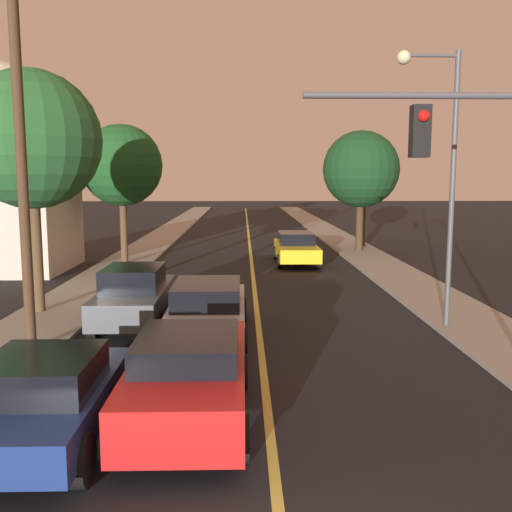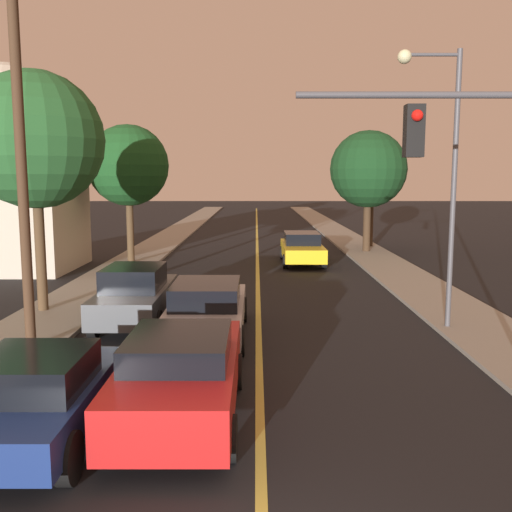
{
  "view_description": "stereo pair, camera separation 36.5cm",
  "coord_description": "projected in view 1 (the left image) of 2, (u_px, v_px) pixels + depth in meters",
  "views": [
    {
      "loc": [
        -0.43,
        -4.43,
        4.1
      ],
      "look_at": [
        0.0,
        13.91,
        1.6
      ],
      "focal_mm": 40.0,
      "sensor_mm": 36.0,
      "label": 1
    },
    {
      "loc": [
        -0.07,
        -4.44,
        4.1
      ],
      "look_at": [
        0.0,
        13.91,
        1.6
      ],
      "focal_mm": 40.0,
      "sensor_mm": 36.0,
      "label": 2
    }
  ],
  "objects": [
    {
      "name": "sidewalk_right",
      "position": [
        333.0,
        235.0,
        40.75
      ],
      "size": [
        2.5,
        80.0,
        0.12
      ],
      "color": "gray",
      "rests_on": "ground"
    },
    {
      "name": "car_far_oncoming",
      "position": [
        296.0,
        248.0,
        27.63
      ],
      "size": [
        1.99,
        5.04,
        1.5
      ],
      "rotation": [
        0.0,
        0.0,
        3.14
      ],
      "color": "gold",
      "rests_on": "ground"
    },
    {
      "name": "tree_right_near",
      "position": [
        364.0,
        166.0,
        33.39
      ],
      "size": [
        2.87,
        2.87,
        6.18
      ],
      "color": "#3D2B1C",
      "rests_on": "ground"
    },
    {
      "name": "tree_left_far",
      "position": [
        31.0,
        140.0,
        16.59
      ],
      "size": [
        4.04,
        4.04,
        7.13
      ],
      "color": "#4C3823",
      "rests_on": "ground"
    },
    {
      "name": "domed_building_left",
      "position": [
        5.0,
        176.0,
        25.12
      ],
      "size": [
        5.27,
        5.27,
        9.09
      ],
      "color": "#BCB29E",
      "rests_on": "ground"
    },
    {
      "name": "sidewalk_left",
      "position": [
        164.0,
        236.0,
        40.47
      ],
      "size": [
        2.5,
        80.0,
        0.12
      ],
      "color": "gray",
      "rests_on": "ground"
    },
    {
      "name": "tree_right_far",
      "position": [
        361.0,
        170.0,
        31.03
      ],
      "size": [
        4.17,
        4.17,
        6.57
      ],
      "color": "#3D2B1C",
      "rests_on": "ground"
    },
    {
      "name": "car_near_lane_front",
      "position": [
        189.0,
        374.0,
        9.61
      ],
      "size": [
        1.99,
        4.69,
        1.56
      ],
      "color": "red",
      "rests_on": "ground"
    },
    {
      "name": "car_outer_lane_front",
      "position": [
        46.0,
        398.0,
        8.72
      ],
      "size": [
        1.94,
        4.01,
        1.47
      ],
      "color": "navy",
      "rests_on": "ground"
    },
    {
      "name": "tree_left_near",
      "position": [
        122.0,
        166.0,
        26.54
      ],
      "size": [
        3.8,
        3.8,
        6.49
      ],
      "color": "#4C3823",
      "rests_on": "ground"
    },
    {
      "name": "car_near_lane_second",
      "position": [
        208.0,
        309.0,
        14.69
      ],
      "size": [
        2.02,
        5.12,
        1.48
      ],
      "color": "#A5A8B2",
      "rests_on": "ground"
    },
    {
      "name": "utility_pole_left",
      "position": [
        21.0,
        152.0,
        12.75
      ],
      "size": [
        1.6,
        0.24,
        8.81
      ],
      "color": "#422D1E",
      "rests_on": "ground"
    },
    {
      "name": "road_surface",
      "position": [
        249.0,
        236.0,
        40.61
      ],
      "size": [
        9.59,
        80.0,
        0.01
      ],
      "color": "black",
      "rests_on": "ground"
    },
    {
      "name": "traffic_signal_mast",
      "position": [
        497.0,
        186.0,
        10.12
      ],
      "size": [
        4.67,
        0.42,
        5.66
      ],
      "color": "#47474C",
      "rests_on": "ground"
    },
    {
      "name": "car_outer_lane_second",
      "position": [
        135.0,
        296.0,
        15.9
      ],
      "size": [
        1.86,
        4.48,
        1.69
      ],
      "color": "#474C51",
      "rests_on": "ground"
    },
    {
      "name": "streetlamp_right",
      "position": [
        440.0,
        154.0,
        15.0
      ],
      "size": [
        1.66,
        0.36,
        7.27
      ],
      "color": "#47474C",
      "rests_on": "ground"
    }
  ]
}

